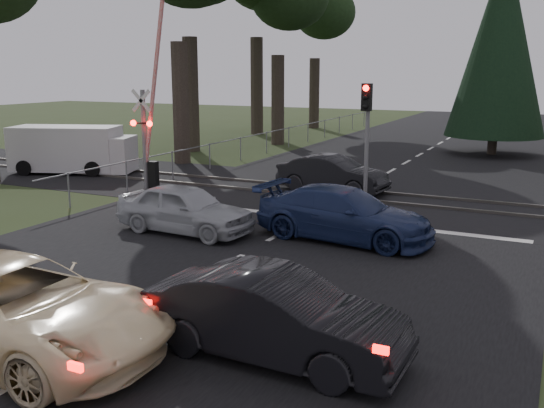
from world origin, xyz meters
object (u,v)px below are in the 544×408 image
Objects in this scene: dark_hatchback at (275,316)px; silver_car at (185,209)px; white_van at (75,150)px; blue_sedan at (344,214)px; dark_car_far at (333,174)px; traffic_signal_center at (366,123)px; cream_coupe at (12,308)px; crossing_signal at (149,136)px.

dark_hatchback is 1.06× the size of silver_car.
white_van is at bearing 60.73° from silver_car.
dark_car_far is at bearing 27.76° from blue_sedan.
traffic_signal_center reaches higher than cream_coupe.
white_van reaches higher than dark_car_far.
dark_car_far is 11.90m from white_van.
cream_coupe is 1.29× the size of dark_hatchback.
cream_coupe is 7.67m from silver_car.
silver_car is at bearing 172.56° from dark_car_far.
silver_car is at bearing -52.43° from white_van.
crossing_signal is 8.36m from traffic_signal_center.
blue_sedan is at bearing -151.22° from dark_car_far.
crossing_signal is 5.69m from white_van.
dark_hatchback is at bearing -67.31° from cream_coupe.
blue_sedan is 6.59m from dark_car_far.
white_van is at bearing 39.87° from cream_coupe.
cream_coupe reaches higher than dark_hatchback.
silver_car is (-1.67, 7.49, -0.07)m from cream_coupe.
dark_car_far is (6.51, 2.56, -1.37)m from crossing_signal.
dark_hatchback is at bearing -57.93° from white_van.
white_van is at bearing 162.74° from crossing_signal.
white_van reaches higher than dark_hatchback.
dark_hatchback is (3.92, 1.67, -0.06)m from cream_coupe.
traffic_signal_center reaches higher than dark_hatchback.
blue_sedan is 15.33m from white_van.
crossing_signal reaches higher than blue_sedan.
white_van is (-10.12, 6.45, 0.36)m from silver_car.
dark_hatchback is at bearing -157.82° from dark_car_far.
silver_car is (-3.50, -5.68, -2.11)m from traffic_signal_center.
white_van is (-14.42, 5.18, 0.34)m from blue_sedan.
traffic_signal_center is at bearing -23.16° from white_van.
blue_sedan is 1.18× the size of dark_car_far.
cream_coupe is 0.97× the size of white_van.
traffic_signal_center is 0.73× the size of white_van.
traffic_signal_center is 0.84× the size of blue_sedan.
traffic_signal_center is 4.95m from blue_sedan.
blue_sedan is at bearing -39.68° from white_van.
cream_coupe is 14.83m from dark_car_far.
cream_coupe reaches higher than dark_car_far.
dark_car_far is at bearing -10.10° from silver_car.
crossing_signal reaches higher than traffic_signal_center.
blue_sedan is at bearing 11.63° from dark_hatchback.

